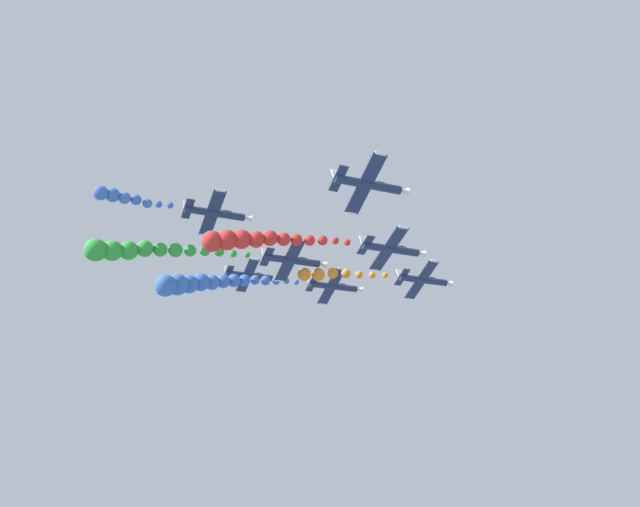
{
  "coord_description": "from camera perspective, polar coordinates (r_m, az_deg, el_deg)",
  "views": [
    {
      "loc": [
        85.84,
        -37.99,
        86.06
      ],
      "look_at": [
        0.0,
        0.0,
        116.68
      ],
      "focal_mm": 35.7,
      "sensor_mm": 36.0,
      "label": 1
    }
  ],
  "objects": [
    {
      "name": "smoke_trail_right_inner",
      "position": [
        83.66,
        -6.44,
        1.23
      ],
      "size": [
        3.72,
        20.47,
        3.82
      ],
      "color": "red"
    },
    {
      "name": "airplane_trailing",
      "position": [
        78.62,
        4.44,
        6.19
      ],
      "size": [
        8.47,
        10.35,
        5.06
      ],
      "rotation": [
        0.0,
        -0.52,
        0.0
      ],
      "color": "navy"
    },
    {
      "name": "airplane_lead",
      "position": [
        106.95,
        9.3,
        -2.37
      ],
      "size": [
        8.59,
        10.35,
        4.85
      ],
      "rotation": [
        0.0,
        -0.49,
        0.0
      ],
      "color": "navy"
    },
    {
      "name": "smoke_trail_left_outer",
      "position": [
        90.06,
        -16.23,
        0.29
      ],
      "size": [
        3.6,
        23.21,
        4.62
      ],
      "color": "green"
    },
    {
      "name": "airplane_high_slot",
      "position": [
        95.41,
        -9.3,
        3.58
      ],
      "size": [
        8.78,
        10.35,
        4.44
      ],
      "rotation": [
        0.0,
        -0.45,
        0.0
      ],
      "color": "navy"
    },
    {
      "name": "airplane_right_outer",
      "position": [
        118.93,
        -6.27,
        -1.98
      ],
      "size": [
        8.71,
        10.35,
        4.61
      ],
      "rotation": [
        0.0,
        -0.46,
        0.0
      ],
      "color": "navy"
    },
    {
      "name": "airplane_right_inner",
      "position": [
        91.23,
        6.45,
        0.4
      ],
      "size": [
        8.86,
        10.35,
        4.26
      ],
      "rotation": [
        0.0,
        -0.42,
        0.0
      ],
      "color": "navy"
    },
    {
      "name": "smoke_trail_left_inner",
      "position": [
        99.1,
        -10.7,
        -2.63
      ],
      "size": [
        8.62,
        25.19,
        6.89
      ],
      "color": "blue"
    },
    {
      "name": "smoke_trail_high_slot",
      "position": [
        92.78,
        -17.45,
        4.87
      ],
      "size": [
        2.57,
        11.13,
        2.15
      ],
      "color": "blue"
    },
    {
      "name": "smoke_trail_lead",
      "position": [
        99.05,
        0.58,
        -1.87
      ],
      "size": [
        2.61,
        15.15,
        2.65
      ],
      "color": "orange"
    },
    {
      "name": "airplane_left_outer",
      "position": [
        96.86,
        -2.43,
        -0.62
      ],
      "size": [
        8.66,
        10.35,
        4.71
      ],
      "rotation": [
        0.0,
        -0.48,
        0.0
      ],
      "color": "navy"
    },
    {
      "name": "airplane_left_inner",
      "position": [
        111.47,
        1.27,
        -2.97
      ],
      "size": [
        8.6,
        10.35,
        4.83
      ],
      "rotation": [
        0.0,
        -0.49,
        0.0
      ],
      "color": "navy"
    }
  ]
}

